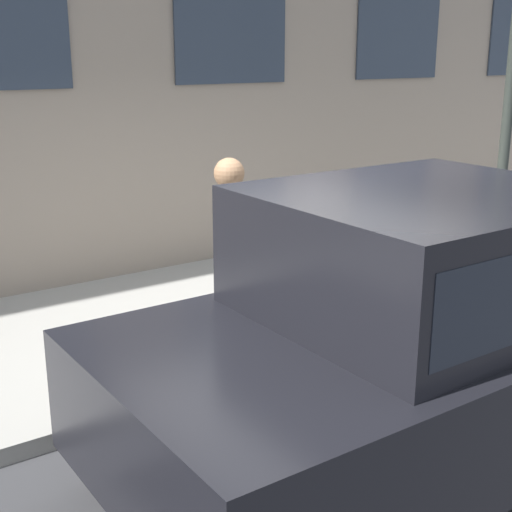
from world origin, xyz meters
TOP-DOWN VIEW (x-y plane):
  - ground_plane at (0.00, 0.00)m, footprint 80.00×80.00m
  - sidewalk at (1.53, 0.00)m, footprint 3.06×60.00m
  - fire_hydrant at (0.42, -0.20)m, footprint 0.37×0.47m
  - person at (0.71, 0.15)m, footprint 0.40×0.27m
  - parked_car_charcoal_near at (-1.47, 0.08)m, footprint 2.03×4.27m

SIDE VIEW (x-z plane):
  - ground_plane at x=0.00m, z-range 0.00..0.00m
  - sidewalk at x=1.53m, z-range 0.00..0.14m
  - fire_hydrant at x=0.42m, z-range 0.15..0.97m
  - parked_car_charcoal_near at x=-1.47m, z-range 0.06..1.92m
  - person at x=0.71m, z-range 0.30..1.97m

